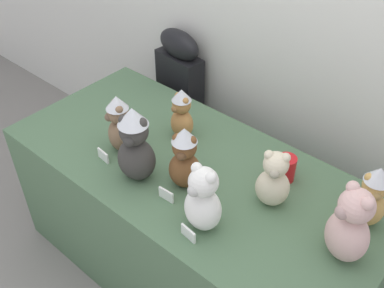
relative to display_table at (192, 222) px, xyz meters
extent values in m
cube|color=#4C6B4C|center=(0.00, 0.00, 0.00)|extent=(1.68, 0.78, 0.72)
cube|color=black|center=(-0.54, 0.52, 0.06)|extent=(0.29, 0.15, 0.84)
ellipsoid|color=black|center=(-0.54, 0.52, 0.55)|extent=(0.29, 0.15, 0.15)
ellipsoid|color=#383533|center=(-0.12, -0.20, 0.45)|extent=(0.20, 0.18, 0.19)
sphere|color=#383533|center=(-0.12, -0.20, 0.60)|extent=(0.11, 0.11, 0.11)
sphere|color=#383533|center=(-0.16, -0.21, 0.64)|extent=(0.04, 0.04, 0.04)
sphere|color=#383533|center=(-0.09, -0.18, 0.64)|extent=(0.04, 0.04, 0.04)
sphere|color=#32302E|center=(-0.10, -0.24, 0.59)|extent=(0.05, 0.05, 0.05)
cone|color=silver|center=(-0.12, -0.20, 0.67)|extent=(0.12, 0.12, 0.07)
ellipsoid|color=beige|center=(0.37, 0.04, 0.44)|extent=(0.16, 0.16, 0.16)
sphere|color=beige|center=(0.37, 0.04, 0.56)|extent=(0.10, 0.10, 0.10)
sphere|color=beige|center=(0.34, 0.03, 0.59)|extent=(0.04, 0.04, 0.04)
sphere|color=beige|center=(0.39, 0.05, 0.59)|extent=(0.04, 0.04, 0.04)
sphere|color=#ABA08A|center=(0.39, 0.00, 0.55)|extent=(0.04, 0.04, 0.04)
ellipsoid|color=beige|center=(0.69, -0.01, 0.46)|extent=(0.20, 0.19, 0.20)
sphere|color=beige|center=(0.69, -0.01, 0.60)|extent=(0.12, 0.12, 0.12)
sphere|color=beige|center=(0.66, 0.01, 0.65)|extent=(0.04, 0.04, 0.04)
sphere|color=beige|center=(0.72, -0.02, 0.65)|extent=(0.04, 0.04, 0.04)
sphere|color=#A88783|center=(0.66, -0.05, 0.59)|extent=(0.05, 0.05, 0.05)
ellipsoid|color=#7F6047|center=(-0.31, -0.11, 0.44)|extent=(0.16, 0.15, 0.15)
sphere|color=#7F6047|center=(-0.31, -0.11, 0.55)|extent=(0.09, 0.09, 0.09)
sphere|color=#7F6047|center=(-0.34, -0.10, 0.59)|extent=(0.03, 0.03, 0.03)
sphere|color=#7F6047|center=(-0.29, -0.13, 0.59)|extent=(0.03, 0.03, 0.03)
sphere|color=brown|center=(-0.33, -0.15, 0.54)|extent=(0.04, 0.04, 0.04)
cone|color=silver|center=(-0.31, -0.11, 0.60)|extent=(0.10, 0.10, 0.06)
ellipsoid|color=white|center=(0.24, -0.22, 0.45)|extent=(0.16, 0.13, 0.18)
sphere|color=white|center=(0.24, -0.22, 0.58)|extent=(0.11, 0.11, 0.11)
sphere|color=white|center=(0.21, -0.22, 0.62)|extent=(0.04, 0.04, 0.04)
sphere|color=white|center=(0.28, -0.22, 0.62)|extent=(0.04, 0.04, 0.04)
sphere|color=#B4B3AF|center=(0.24, -0.27, 0.57)|extent=(0.04, 0.04, 0.04)
ellipsoid|color=brown|center=(0.05, -0.10, 0.44)|extent=(0.16, 0.15, 0.16)
sphere|color=brown|center=(0.05, -0.10, 0.56)|extent=(0.10, 0.10, 0.10)
sphere|color=brown|center=(0.03, -0.12, 0.59)|extent=(0.04, 0.04, 0.04)
sphere|color=brown|center=(0.08, -0.09, 0.59)|extent=(0.04, 0.04, 0.04)
sphere|color=brown|center=(0.07, -0.14, 0.55)|extent=(0.04, 0.04, 0.04)
cone|color=silver|center=(0.05, -0.10, 0.61)|extent=(0.10, 0.10, 0.06)
ellipsoid|color=#B27A42|center=(-0.17, 0.13, 0.43)|extent=(0.13, 0.12, 0.14)
sphere|color=#B27A42|center=(-0.17, 0.13, 0.53)|extent=(0.08, 0.08, 0.08)
sphere|color=#B27A42|center=(-0.20, 0.13, 0.56)|extent=(0.03, 0.03, 0.03)
sphere|color=#B27A42|center=(-0.14, 0.12, 0.56)|extent=(0.03, 0.03, 0.03)
sphere|color=olive|center=(-0.18, 0.09, 0.52)|extent=(0.03, 0.03, 0.03)
cone|color=silver|center=(-0.17, 0.13, 0.58)|extent=(0.09, 0.09, 0.05)
ellipsoid|color=tan|center=(0.68, 0.18, 0.43)|extent=(0.16, 0.15, 0.15)
sphere|color=tan|center=(0.68, 0.18, 0.55)|extent=(0.09, 0.09, 0.09)
sphere|color=tan|center=(0.66, 0.17, 0.58)|extent=(0.03, 0.03, 0.03)
sphere|color=olive|center=(0.70, 0.15, 0.54)|extent=(0.04, 0.04, 0.04)
cone|color=silver|center=(0.68, 0.18, 0.60)|extent=(0.09, 0.09, 0.06)
cylinder|color=red|center=(0.34, 0.19, 0.41)|extent=(0.08, 0.08, 0.11)
cube|color=white|center=(-0.31, -0.22, 0.38)|extent=(0.07, 0.02, 0.05)
cube|color=white|center=(0.24, -0.30, 0.38)|extent=(0.07, 0.02, 0.05)
cube|color=white|center=(0.05, -0.21, 0.38)|extent=(0.07, 0.01, 0.05)
camera|label=1|loc=(0.93, -1.08, 1.64)|focal=42.19mm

